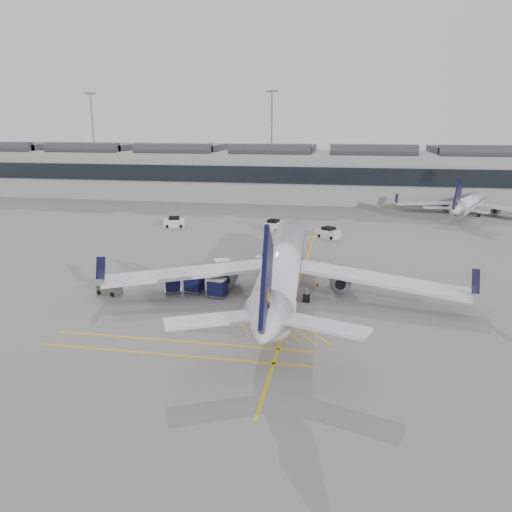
% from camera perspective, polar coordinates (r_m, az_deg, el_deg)
% --- Properties ---
extents(ground, '(220.00, 220.00, 0.00)m').
position_cam_1_polar(ground, '(51.12, -7.12, -4.89)').
color(ground, gray).
rests_on(ground, ground).
extents(terminal, '(200.00, 20.45, 12.40)m').
position_cam_1_polar(terminal, '(119.19, 3.17, 9.53)').
color(terminal, '#9E9E99').
rests_on(terminal, ground).
extents(light_masts, '(113.00, 0.60, 25.45)m').
position_cam_1_polar(light_masts, '(132.88, 3.27, 13.68)').
color(light_masts, slate).
rests_on(light_masts, ground).
extents(apron_markings, '(0.25, 60.00, 0.01)m').
position_cam_1_polar(apron_markings, '(58.61, 5.20, -2.24)').
color(apron_markings, gold).
rests_on(apron_markings, ground).
extents(airliner_main, '(36.83, 40.33, 10.72)m').
position_cam_1_polar(airliner_main, '(51.03, 3.05, -1.12)').
color(airliner_main, silver).
rests_on(airliner_main, ground).
extents(airliner_far, '(26.18, 28.93, 8.20)m').
position_cam_1_polar(airliner_far, '(105.71, 23.32, 5.62)').
color(airliner_far, silver).
rests_on(airliner_far, ground).
extents(belt_loader, '(5.41, 2.92, 2.14)m').
position_cam_1_polar(belt_loader, '(60.00, 1.47, -1.16)').
color(belt_loader, silver).
rests_on(belt_loader, ground).
extents(baggage_cart_a, '(2.33, 2.13, 2.01)m').
position_cam_1_polar(baggage_cart_a, '(57.87, -3.86, -1.33)').
color(baggage_cart_a, gray).
rests_on(baggage_cart_a, ground).
extents(baggage_cart_b, '(2.04, 1.86, 1.77)m').
position_cam_1_polar(baggage_cart_b, '(53.20, -9.47, -3.11)').
color(baggage_cart_b, gray).
rests_on(baggage_cart_b, ground).
extents(baggage_cart_c, '(2.08, 1.82, 1.93)m').
position_cam_1_polar(baggage_cart_c, '(51.17, -4.44, -3.58)').
color(baggage_cart_c, gray).
rests_on(baggage_cart_c, ground).
extents(baggage_cart_d, '(2.19, 1.95, 1.97)m').
position_cam_1_polar(baggage_cart_d, '(52.75, -7.08, -3.05)').
color(baggage_cart_d, gray).
rests_on(baggage_cart_d, ground).
extents(ramp_agent_a, '(0.74, 0.65, 1.72)m').
position_cam_1_polar(ramp_agent_a, '(57.15, 2.37, -1.74)').
color(ramp_agent_a, '#FF460D').
rests_on(ramp_agent_a, ground).
extents(ramp_agent_b, '(1.01, 0.81, 1.99)m').
position_cam_1_polar(ramp_agent_b, '(54.66, -2.87, -2.38)').
color(ramp_agent_b, '#F35C0C').
rests_on(ramp_agent_b, ground).
extents(pushback_tug, '(2.56, 1.86, 1.31)m').
position_cam_1_polar(pushback_tug, '(54.20, -16.39, -3.60)').
color(pushback_tug, '#4E5145').
rests_on(pushback_tug, ground).
extents(safety_cone_nose, '(0.37, 0.37, 0.52)m').
position_cam_1_polar(safety_cone_nose, '(72.18, 6.04, 1.22)').
color(safety_cone_nose, '#F24C0A').
rests_on(safety_cone_nose, ground).
extents(safety_cone_engine, '(0.36, 0.36, 0.50)m').
position_cam_1_polar(safety_cone_engine, '(54.96, 7.05, -3.19)').
color(safety_cone_engine, '#F24C0A').
rests_on(safety_cone_engine, ground).
extents(service_van_left, '(3.80, 2.46, 1.80)m').
position_cam_1_polar(service_van_left, '(86.91, -9.30, 3.81)').
color(service_van_left, silver).
rests_on(service_van_left, ground).
extents(service_van_mid, '(2.65, 3.83, 1.79)m').
position_cam_1_polar(service_van_mid, '(83.24, 1.99, 3.51)').
color(service_van_mid, silver).
rests_on(service_van_mid, ground).
extents(service_van_right, '(3.77, 3.27, 1.74)m').
position_cam_1_polar(service_van_right, '(78.30, 8.27, 2.62)').
color(service_van_right, silver).
rests_on(service_van_right, ground).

